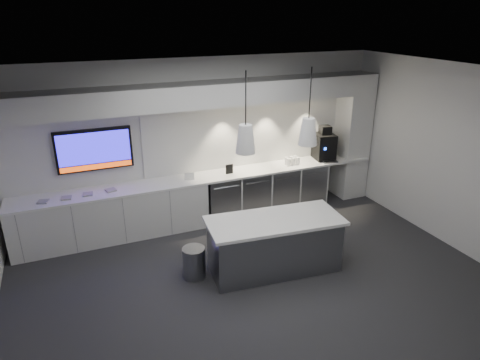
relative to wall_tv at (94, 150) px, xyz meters
name	(u,v)px	position (x,y,z in m)	size (l,w,h in m)	color
floor	(256,281)	(1.90, -2.45, -1.56)	(7.00, 7.00, 0.00)	#2C2C2E
ceiling	(260,76)	(1.90, -2.45, 1.44)	(7.00, 7.00, 0.00)	black
wall_back	(201,140)	(1.90, 0.05, -0.06)	(7.00, 7.00, 0.00)	silver
wall_front	(381,292)	(1.90, -4.95, -0.06)	(7.00, 7.00, 0.00)	silver
wall_right	(450,156)	(5.40, -2.45, -0.06)	(7.00, 7.00, 0.00)	silver
back_counter	(208,177)	(1.90, -0.27, -0.68)	(6.80, 0.65, 0.04)	white
left_base_cabinets	(113,215)	(0.15, -0.27, -1.13)	(3.30, 0.63, 0.86)	silver
fridge_unit_a	(221,197)	(2.15, -0.27, -1.13)	(0.60, 0.61, 0.85)	gray
fridge_unit_b	(251,192)	(2.78, -0.27, -1.13)	(0.60, 0.61, 0.85)	gray
fridge_unit_c	(279,188)	(3.41, -0.27, -1.13)	(0.60, 0.61, 0.85)	gray
fridge_unit_d	(306,183)	(4.04, -0.27, -1.13)	(0.60, 0.61, 0.85)	gray
backsplash	(260,131)	(3.10, 0.03, -0.01)	(4.60, 0.03, 1.30)	silver
soffit	(205,94)	(1.90, -0.25, 0.84)	(6.90, 0.60, 0.40)	silver
column	(352,136)	(5.10, -0.25, -0.26)	(0.55, 0.55, 2.60)	silver
wall_tv	(94,150)	(0.00, 0.00, 0.00)	(1.25, 0.07, 0.72)	black
island	(274,244)	(2.28, -2.25, -1.13)	(2.10, 1.06, 0.86)	gray
bin	(194,262)	(1.09, -1.97, -1.32)	(0.34, 0.34, 0.48)	gray
coffee_machine	(324,145)	(4.42, -0.25, -0.38)	(0.44, 0.60, 0.69)	black
sign_black	(229,169)	(2.32, -0.31, -0.57)	(0.14, 0.02, 0.18)	black
sign_white	(189,176)	(1.54, -0.33, -0.59)	(0.18, 0.02, 0.14)	white
cup_cluster	(292,161)	(3.65, -0.32, -0.58)	(0.28, 0.18, 0.15)	white
tray_a	(43,202)	(-0.89, -0.37, -0.65)	(0.16, 0.16, 0.03)	#9C9C9C
tray_b	(66,198)	(-0.54, -0.36, -0.65)	(0.16, 0.16, 0.03)	#9C9C9C
tray_c	(88,194)	(-0.21, -0.33, -0.65)	(0.16, 0.16, 0.03)	#9C9C9C
tray_d	(111,190)	(0.16, -0.30, -0.65)	(0.16, 0.16, 0.03)	#9C9C9C
pendant_left	(246,139)	(1.80, -2.25, 0.59)	(0.27, 0.27, 1.09)	silver
pendant_right	(308,131)	(2.77, -2.25, 0.59)	(0.27, 0.27, 1.09)	silver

